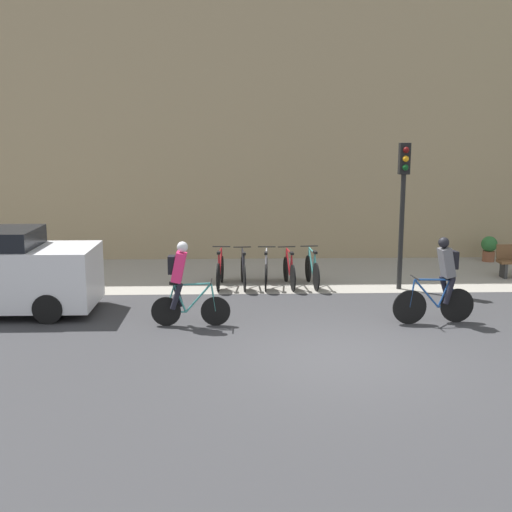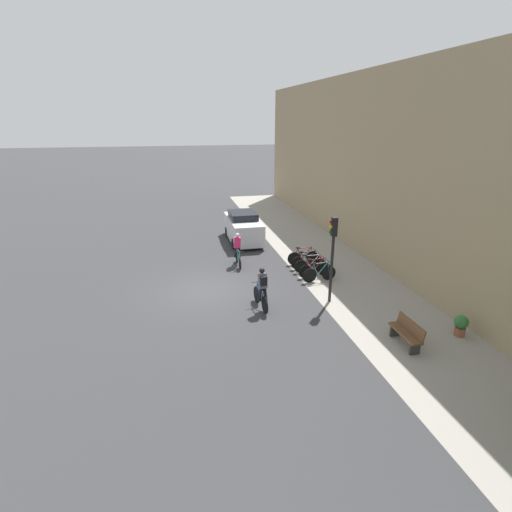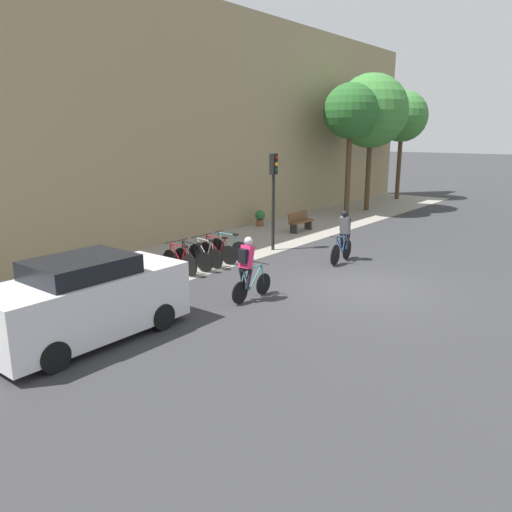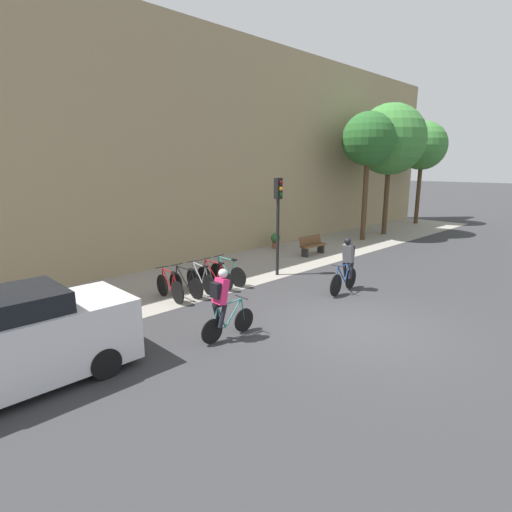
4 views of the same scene
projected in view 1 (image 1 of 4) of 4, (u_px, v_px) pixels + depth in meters
name	position (u px, v px, depth m)	size (l,w,h in m)	color
ground	(341.00, 356.00, 11.28)	(200.00, 200.00, 0.00)	#333335
kerb_strip	(302.00, 274.00, 17.91)	(44.00, 4.50, 0.01)	gray
building_facade	(296.00, 100.00, 19.49)	(44.00, 0.60, 9.73)	#9E8966
cyclist_pink	(182.00, 280.00, 12.91)	(1.61, 0.46, 1.74)	black
cyclist_grey	(442.00, 278.00, 13.11)	(1.73, 0.48, 1.80)	black
parked_bike_0	(220.00, 271.00, 16.33)	(0.46, 1.67, 0.99)	black
parked_bike_1	(243.00, 271.00, 16.35)	(0.46, 1.69, 0.97)	black
parked_bike_2	(266.00, 271.00, 16.37)	(0.46, 1.67, 0.97)	black
parked_bike_3	(289.00, 271.00, 16.39)	(0.46, 1.70, 0.97)	black
parked_bike_4	(312.00, 270.00, 16.40)	(0.46, 1.69, 0.99)	black
traffic_light_pole	(403.00, 189.00, 15.70)	(0.26, 0.30, 3.64)	black
potted_plant	(489.00, 247.00, 19.57)	(0.48, 0.48, 0.78)	brown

